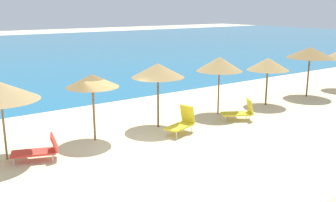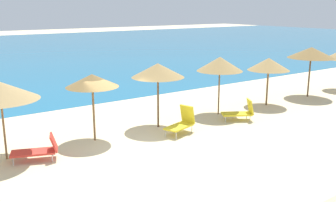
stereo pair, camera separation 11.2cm
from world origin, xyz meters
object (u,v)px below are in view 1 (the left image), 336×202
(beach_umbrella_8, at_px, (310,53))
(lounge_chair_1, at_px, (240,112))
(lounge_chair_2, at_px, (182,122))
(beach_umbrella_7, at_px, (268,64))
(beach_umbrella_6, at_px, (219,64))
(beach_umbrella_3, at_px, (0,91))
(lounge_chair_0, at_px, (39,150))
(beach_umbrella_4, at_px, (92,81))
(beach_umbrella_5, at_px, (158,70))

(beach_umbrella_8, relative_size, lounge_chair_1, 1.87)
(lounge_chair_2, bearing_deg, beach_umbrella_7, -97.12)
(beach_umbrella_6, relative_size, beach_umbrella_8, 0.98)
(beach_umbrella_3, distance_m, lounge_chair_0, 2.40)
(lounge_chair_0, distance_m, lounge_chair_1, 9.36)
(lounge_chair_2, bearing_deg, beach_umbrella_4, 51.67)
(beach_umbrella_3, relative_size, beach_umbrella_7, 1.08)
(beach_umbrella_5, bearing_deg, lounge_chair_1, -19.92)
(beach_umbrella_7, bearing_deg, beach_umbrella_3, 179.81)
(beach_umbrella_8, bearing_deg, lounge_chair_0, -177.60)
(beach_umbrella_8, relative_size, lounge_chair_0, 1.73)
(beach_umbrella_5, height_order, lounge_chair_1, beach_umbrella_5)
(beach_umbrella_5, bearing_deg, beach_umbrella_7, -0.79)
(beach_umbrella_4, relative_size, beach_umbrella_8, 0.91)
(beach_umbrella_5, bearing_deg, lounge_chair_2, -75.99)
(beach_umbrella_7, relative_size, lounge_chair_1, 1.64)
(beach_umbrella_3, bearing_deg, beach_umbrella_5, 0.45)
(beach_umbrella_5, xyz_separation_m, lounge_chair_2, (0.33, -1.32, -2.08))
(beach_umbrella_7, bearing_deg, beach_umbrella_5, 179.21)
(beach_umbrella_4, xyz_separation_m, lounge_chair_2, (3.41, -1.31, -1.97))
(lounge_chair_0, xyz_separation_m, lounge_chair_1, (9.35, -0.55, 0.03))
(beach_umbrella_3, relative_size, lounge_chair_2, 1.81)
(beach_umbrella_3, xyz_separation_m, beach_umbrella_5, (6.48, 0.05, 0.09))
(lounge_chair_2, bearing_deg, lounge_chair_0, 67.75)
(beach_umbrella_3, distance_m, lounge_chair_2, 7.20)
(beach_umbrella_4, bearing_deg, lounge_chair_2, -20.95)
(beach_umbrella_7, bearing_deg, lounge_chair_0, -176.76)
(beach_umbrella_6, height_order, beach_umbrella_7, beach_umbrella_6)
(beach_umbrella_6, xyz_separation_m, beach_umbrella_8, (7.05, -0.15, 0.10))
(beach_umbrella_5, bearing_deg, beach_umbrella_6, 0.37)
(beach_umbrella_7, height_order, lounge_chair_1, beach_umbrella_7)
(beach_umbrella_4, relative_size, lounge_chair_1, 1.71)
(beach_umbrella_3, distance_m, beach_umbrella_5, 6.48)
(beach_umbrella_4, relative_size, lounge_chair_0, 1.58)
(beach_umbrella_5, bearing_deg, lounge_chair_0, -171.70)
(beach_umbrella_5, xyz_separation_m, beach_umbrella_6, (3.64, 0.02, -0.02))
(beach_umbrella_6, height_order, lounge_chair_2, beach_umbrella_6)
(beach_umbrella_3, relative_size, lounge_chair_1, 1.76)
(lounge_chair_1, bearing_deg, lounge_chair_2, 119.24)
(beach_umbrella_8, bearing_deg, beach_umbrella_5, 179.30)
(beach_umbrella_3, bearing_deg, beach_umbrella_6, 0.42)
(lounge_chair_1, bearing_deg, lounge_chair_0, 116.70)
(beach_umbrella_4, xyz_separation_m, lounge_chair_1, (6.86, -1.36, -2.03))
(beach_umbrella_7, bearing_deg, beach_umbrella_6, 177.99)
(beach_umbrella_4, xyz_separation_m, beach_umbrella_5, (3.08, 0.01, 0.12))
(beach_umbrella_3, xyz_separation_m, lounge_chair_2, (6.81, -1.26, -1.99))
(beach_umbrella_5, xyz_separation_m, beach_umbrella_7, (7.06, -0.10, -0.31))
(lounge_chair_1, relative_size, lounge_chair_2, 1.03)
(beach_umbrella_4, bearing_deg, beach_umbrella_8, -0.50)
(beach_umbrella_4, xyz_separation_m, lounge_chair_0, (-2.49, -0.80, -2.06))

